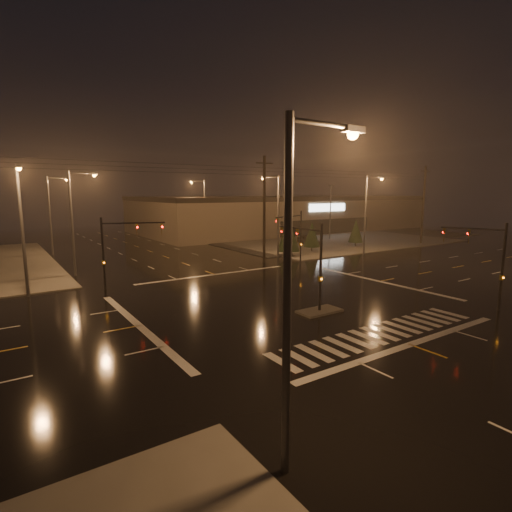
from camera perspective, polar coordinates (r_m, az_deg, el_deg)
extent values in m
plane|color=black|center=(30.43, 3.91, -6.16)|extent=(140.00, 140.00, 0.00)
cube|color=#494741|center=(72.09, 8.25, 2.67)|extent=(36.00, 36.00, 0.12)
cube|color=#494741|center=(27.48, 9.05, -7.77)|extent=(3.00, 1.60, 0.15)
cube|color=beige|center=(24.28, 17.22, -10.54)|extent=(15.00, 2.60, 0.01)
cube|color=beige|center=(23.16, 21.13, -11.72)|extent=(16.00, 0.50, 0.01)
cube|color=beige|center=(39.47, -5.90, -2.64)|extent=(16.00, 0.50, 0.01)
cube|color=black|center=(74.12, 12.16, 2.71)|extent=(50.00, 24.00, 0.08)
cube|color=#736852|center=(87.28, 3.70, 6.11)|extent=(60.00, 28.00, 7.00)
cube|color=black|center=(87.18, 3.72, 8.27)|extent=(60.20, 28.20, 0.80)
cube|color=white|center=(76.51, 10.18, 6.84)|extent=(9.00, 0.20, 1.40)
cube|color=black|center=(76.76, 10.08, 4.16)|extent=(22.00, 0.15, 2.80)
cylinder|color=black|center=(26.79, 9.21, -1.77)|extent=(0.18, 0.18, 6.00)
cylinder|color=black|center=(28.12, 6.21, 3.95)|extent=(0.12, 4.50, 0.12)
imported|color=#594707|center=(29.69, 3.70, 4.15)|extent=(0.16, 0.20, 1.00)
cube|color=#594707|center=(26.93, 9.17, -3.24)|extent=(0.25, 0.18, 0.35)
cylinder|color=black|center=(44.42, 6.41, 2.57)|extent=(0.18, 0.18, 6.00)
cylinder|color=black|center=(42.06, 4.77, 5.65)|extent=(4.74, 1.82, 0.12)
imported|color=#594707|center=(40.17, 3.08, 5.44)|extent=(0.24, 0.22, 1.00)
cube|color=#594707|center=(44.50, 6.40, 1.67)|extent=(0.25, 0.18, 0.35)
cylinder|color=black|center=(34.89, -21.00, 0.25)|extent=(0.18, 0.18, 6.00)
cylinder|color=black|center=(34.39, -17.09, 4.53)|extent=(4.74, 1.82, 0.12)
imported|color=#594707|center=(34.33, -13.33, 4.59)|extent=(0.24, 0.22, 1.00)
cube|color=#594707|center=(35.00, -20.93, -0.88)|extent=(0.25, 0.18, 0.35)
cylinder|color=black|center=(31.60, 31.76, -1.38)|extent=(0.18, 0.18, 6.00)
cylinder|color=black|center=(31.50, 28.52, 3.45)|extent=(1.48, 3.80, 0.12)
imported|color=#594707|center=(31.80, 25.30, 3.63)|extent=(0.22, 0.24, 1.00)
cube|color=#594707|center=(31.72, 31.66, -2.62)|extent=(0.25, 0.18, 0.35)
cylinder|color=#38383A|center=(10.89, 4.45, -6.87)|extent=(0.24, 0.24, 10.00)
cylinder|color=#38383A|center=(11.40, 9.76, 18.11)|extent=(2.40, 0.14, 0.14)
cube|color=#38383A|center=(12.16, 13.69, 17.17)|extent=(0.70, 0.30, 0.18)
sphere|color=orange|center=(12.14, 13.67, 16.56)|extent=(0.32, 0.32, 0.32)
cylinder|color=#38383A|center=(41.82, -24.81, 4.14)|extent=(0.24, 0.24, 10.00)
cylinder|color=#38383A|center=(41.96, -23.60, 10.81)|extent=(2.40, 0.14, 0.14)
cube|color=#38383A|center=(42.17, -22.11, 10.82)|extent=(0.70, 0.30, 0.18)
sphere|color=orange|center=(42.17, -22.10, 10.64)|extent=(0.32, 0.32, 0.32)
cylinder|color=#38383A|center=(57.65, -27.36, 5.09)|extent=(0.24, 0.24, 10.00)
cylinder|color=#38383A|center=(57.75, -26.51, 9.94)|extent=(2.40, 0.14, 0.14)
cube|color=#38383A|center=(57.91, -25.42, 9.96)|extent=(0.70, 0.30, 0.18)
sphere|color=orange|center=(57.90, -25.41, 9.83)|extent=(0.32, 0.32, 0.32)
cylinder|color=#38383A|center=(49.16, 3.20, 5.57)|extent=(0.24, 0.24, 10.00)
cylinder|color=#38383A|center=(48.39, 2.09, 11.21)|extent=(2.40, 0.14, 0.14)
cube|color=#38383A|center=(47.75, 1.00, 11.19)|extent=(0.70, 0.30, 0.18)
sphere|color=orange|center=(47.75, 1.00, 11.03)|extent=(0.32, 0.32, 0.32)
cylinder|color=#38383A|center=(66.22, -7.32, 6.41)|extent=(0.24, 0.24, 10.00)
cylinder|color=#38383A|center=(65.65, -8.36, 10.56)|extent=(2.40, 0.14, 0.14)
cube|color=#38383A|center=(65.18, -9.24, 10.51)|extent=(0.70, 0.30, 0.18)
sphere|color=orange|center=(65.18, -9.24, 10.39)|extent=(0.32, 0.32, 0.32)
cylinder|color=#38383A|center=(34.89, -30.39, 2.92)|extent=(0.24, 0.24, 10.00)
cylinder|color=#38383A|center=(33.62, -30.92, 10.90)|extent=(0.14, 2.40, 0.14)
cube|color=#38383A|center=(32.52, -30.81, 10.93)|extent=(0.30, 0.70, 0.18)
sphere|color=orange|center=(32.51, -30.79, 10.70)|extent=(0.32, 0.32, 0.32)
cylinder|color=#38383A|center=(53.04, 15.33, 5.52)|extent=(0.24, 0.24, 10.00)
cylinder|color=#38383A|center=(52.21, 16.57, 10.69)|extent=(0.14, 2.40, 0.14)
cube|color=#38383A|center=(51.51, 17.52, 10.62)|extent=(0.30, 0.70, 0.18)
sphere|color=orange|center=(51.50, 17.51, 10.48)|extent=(0.32, 0.32, 0.32)
cylinder|color=black|center=(45.43, 1.18, 6.56)|extent=(0.32, 0.32, 12.00)
cube|color=black|center=(45.50, 1.21, 13.12)|extent=(2.20, 0.12, 0.12)
cylinder|color=black|center=(67.26, 22.79, 6.68)|extent=(0.32, 0.32, 12.00)
cube|color=black|center=(67.31, 23.06, 11.10)|extent=(2.20, 0.12, 0.12)
cylinder|color=black|center=(50.44, 4.64, 0.33)|extent=(0.18, 0.18, 0.70)
cone|color=black|center=(50.12, 4.67, 3.21)|extent=(2.81, 2.81, 4.39)
cylinder|color=black|center=(54.77, 7.95, 0.97)|extent=(0.18, 0.18, 0.70)
cone|color=black|center=(54.52, 8.00, 3.11)|extent=(2.19, 2.19, 3.41)
cylinder|color=black|center=(60.97, 14.00, 1.61)|extent=(0.18, 0.18, 0.70)
cone|color=black|center=(60.74, 14.07, 3.51)|extent=(2.16, 2.16, 3.37)
imported|color=black|center=(61.98, 7.63, 2.31)|extent=(2.28, 4.72, 1.55)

